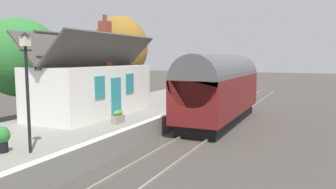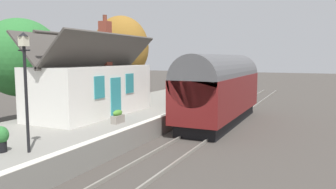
{
  "view_description": "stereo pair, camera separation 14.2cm",
  "coord_description": "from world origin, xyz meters",
  "px_view_note": "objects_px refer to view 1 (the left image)",
  "views": [
    {
      "loc": [
        -16.33,
        -6.44,
        4.12
      ],
      "look_at": [
        1.04,
        1.5,
        1.99
      ],
      "focal_mm": 35.16,
      "sensor_mm": 36.0,
      "label": 1
    },
    {
      "loc": [
        -16.27,
        -6.57,
        4.12
      ],
      "look_at": [
        1.04,
        1.5,
        1.99
      ],
      "focal_mm": 35.16,
      "sensor_mm": 36.0,
      "label": 2
    }
  ],
  "objects_px": {
    "train": "(220,88)",
    "planter_under_sign": "(118,117)",
    "bench_by_lamp": "(198,89)",
    "station_sign_board": "(183,87)",
    "tree_far_right": "(21,58)",
    "station_building": "(93,87)",
    "tree_behind_building": "(75,50)",
    "planter_bench_right": "(138,93)",
    "lamp_post_platform": "(27,70)",
    "tree_mid_background": "(120,48)",
    "planter_edge_near": "(173,93)",
    "planter_edge_far": "(2,138)",
    "bench_mid_platform": "(185,93)"
  },
  "relations": [
    {
      "from": "station_sign_board",
      "to": "tree_far_right",
      "type": "height_order",
      "value": "tree_far_right"
    },
    {
      "from": "tree_mid_background",
      "to": "station_sign_board",
      "type": "bearing_deg",
      "value": -126.68
    },
    {
      "from": "planter_edge_near",
      "to": "planter_edge_far",
      "type": "xyz_separation_m",
      "value": [
        -15.54,
        -0.66,
        0.04
      ]
    },
    {
      "from": "planter_bench_right",
      "to": "planter_under_sign",
      "type": "bearing_deg",
      "value": -155.03
    },
    {
      "from": "station_building",
      "to": "planter_edge_far",
      "type": "xyz_separation_m",
      "value": [
        -7.32,
        -1.87,
        -1.01
      ]
    },
    {
      "from": "bench_by_lamp",
      "to": "bench_mid_platform",
      "type": "height_order",
      "value": "same"
    },
    {
      "from": "bench_mid_platform",
      "to": "tree_mid_background",
      "type": "height_order",
      "value": "tree_mid_background"
    },
    {
      "from": "planter_bench_right",
      "to": "tree_mid_background",
      "type": "height_order",
      "value": "tree_mid_background"
    },
    {
      "from": "train",
      "to": "lamp_post_platform",
      "type": "bearing_deg",
      "value": 166.09
    },
    {
      "from": "bench_by_lamp",
      "to": "planter_under_sign",
      "type": "xyz_separation_m",
      "value": [
        -13.69,
        -0.79,
        -0.17
      ]
    },
    {
      "from": "station_sign_board",
      "to": "tree_mid_background",
      "type": "relative_size",
      "value": 0.19
    },
    {
      "from": "planter_edge_far",
      "to": "lamp_post_platform",
      "type": "xyz_separation_m",
      "value": [
        0.36,
        -0.86,
        2.24
      ]
    },
    {
      "from": "train",
      "to": "tree_far_right",
      "type": "distance_m",
      "value": 12.16
    },
    {
      "from": "bench_by_lamp",
      "to": "station_sign_board",
      "type": "relative_size",
      "value": 0.9
    },
    {
      "from": "station_sign_board",
      "to": "tree_behind_building",
      "type": "xyz_separation_m",
      "value": [
        5.44,
        13.62,
        2.72
      ]
    },
    {
      "from": "lamp_post_platform",
      "to": "tree_mid_background",
      "type": "xyz_separation_m",
      "value": [
        19.68,
        9.11,
        1.36
      ]
    },
    {
      "from": "planter_under_sign",
      "to": "lamp_post_platform",
      "type": "bearing_deg",
      "value": -179.11
    },
    {
      "from": "station_sign_board",
      "to": "tree_mid_background",
      "type": "bearing_deg",
      "value": 53.32
    },
    {
      "from": "bench_mid_platform",
      "to": "planter_edge_near",
      "type": "bearing_deg",
      "value": 114.6
    },
    {
      "from": "planter_edge_near",
      "to": "station_sign_board",
      "type": "relative_size",
      "value": 0.53
    },
    {
      "from": "planter_bench_right",
      "to": "station_sign_board",
      "type": "distance_m",
      "value": 6.0
    },
    {
      "from": "planter_edge_far",
      "to": "tree_far_right",
      "type": "bearing_deg",
      "value": 44.48
    },
    {
      "from": "planter_edge_near",
      "to": "planter_under_sign",
      "type": "bearing_deg",
      "value": -171.63
    },
    {
      "from": "train",
      "to": "planter_under_sign",
      "type": "distance_m",
      "value": 7.58
    },
    {
      "from": "lamp_post_platform",
      "to": "tree_behind_building",
      "type": "distance_m",
      "value": 22.43
    },
    {
      "from": "station_building",
      "to": "planter_edge_far",
      "type": "distance_m",
      "value": 7.62
    },
    {
      "from": "tree_mid_background",
      "to": "planter_edge_near",
      "type": "bearing_deg",
      "value": -120.61
    },
    {
      "from": "planter_edge_far",
      "to": "tree_mid_background",
      "type": "relative_size",
      "value": 0.11
    },
    {
      "from": "planter_bench_right",
      "to": "bench_mid_platform",
      "type": "bearing_deg",
      "value": -89.46
    },
    {
      "from": "train",
      "to": "tree_far_right",
      "type": "bearing_deg",
      "value": 119.74
    },
    {
      "from": "planter_under_sign",
      "to": "tree_far_right",
      "type": "xyz_separation_m",
      "value": [
        0.89,
        7.31,
        2.82
      ]
    },
    {
      "from": "bench_by_lamp",
      "to": "planter_edge_near",
      "type": "xyz_separation_m",
      "value": [
        -3.92,
        0.65,
        -0.02
      ]
    },
    {
      "from": "planter_edge_near",
      "to": "planter_bench_right",
      "type": "bearing_deg",
      "value": 83.91
    },
    {
      "from": "station_sign_board",
      "to": "tree_behind_building",
      "type": "relative_size",
      "value": 0.23
    },
    {
      "from": "station_sign_board",
      "to": "tree_behind_building",
      "type": "height_order",
      "value": "tree_behind_building"
    },
    {
      "from": "bench_by_lamp",
      "to": "tree_behind_building",
      "type": "relative_size",
      "value": 0.21
    },
    {
      "from": "bench_by_lamp",
      "to": "bench_mid_platform",
      "type": "distance_m",
      "value": 3.53
    },
    {
      "from": "planter_edge_near",
      "to": "planter_under_sign",
      "type": "height_order",
      "value": "planter_edge_near"
    },
    {
      "from": "planter_under_sign",
      "to": "tree_behind_building",
      "type": "relative_size",
      "value": 0.11
    },
    {
      "from": "tree_far_right",
      "to": "tree_mid_background",
      "type": "distance_m",
      "value": 13.52
    },
    {
      "from": "station_building",
      "to": "tree_mid_background",
      "type": "relative_size",
      "value": 0.97
    },
    {
      "from": "lamp_post_platform",
      "to": "station_building",
      "type": "bearing_deg",
      "value": 21.39
    },
    {
      "from": "station_building",
      "to": "tree_far_right",
      "type": "bearing_deg",
      "value": 98.09
    },
    {
      "from": "station_sign_board",
      "to": "tree_far_right",
      "type": "xyz_separation_m",
      "value": [
        -6.32,
        7.76,
        1.95
      ]
    },
    {
      "from": "station_building",
      "to": "tree_behind_building",
      "type": "distance_m",
      "value": 15.48
    },
    {
      "from": "bench_mid_platform",
      "to": "planter_bench_right",
      "type": "height_order",
      "value": "bench_mid_platform"
    },
    {
      "from": "lamp_post_platform",
      "to": "station_sign_board",
      "type": "xyz_separation_m",
      "value": [
        12.62,
        -0.37,
        -1.55
      ]
    },
    {
      "from": "planter_edge_far",
      "to": "tree_mid_background",
      "type": "xyz_separation_m",
      "value": [
        20.03,
        8.25,
        3.61
      ]
    },
    {
      "from": "planter_under_sign",
      "to": "planter_edge_near",
      "type": "bearing_deg",
      "value": 8.37
    },
    {
      "from": "bench_mid_platform",
      "to": "tree_far_right",
      "type": "height_order",
      "value": "tree_far_right"
    }
  ]
}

